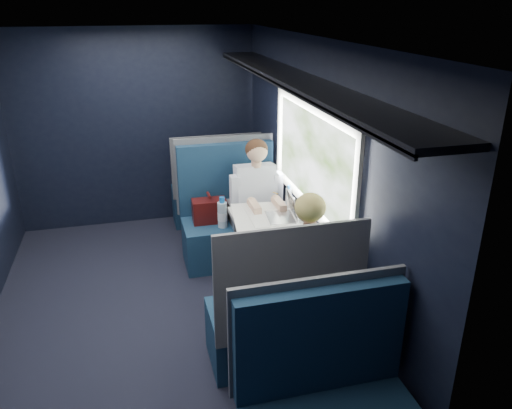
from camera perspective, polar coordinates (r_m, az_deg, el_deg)
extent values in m
cube|color=black|center=(4.58, -11.23, -12.22)|extent=(2.80, 4.20, 0.01)
cube|color=black|center=(4.32, 7.08, 3.15)|extent=(0.10, 4.20, 2.30)
cube|color=black|center=(6.10, -13.51, 8.41)|extent=(2.80, 0.10, 2.30)
cube|color=black|center=(2.17, -9.32, -18.72)|extent=(2.80, 0.10, 2.30)
cube|color=silver|center=(3.79, -14.02, 18.56)|extent=(2.80, 4.20, 0.10)
cube|color=beige|center=(4.14, 6.53, 10.87)|extent=(0.03, 1.84, 0.07)
cube|color=beige|center=(4.39, 6.05, -0.07)|extent=(0.03, 1.84, 0.07)
cube|color=beige|center=(3.48, 11.35, 1.01)|extent=(0.03, 0.07, 0.78)
cube|color=beige|center=(5.05, 2.76, 8.13)|extent=(0.03, 0.07, 0.78)
cube|color=black|center=(4.05, 4.53, 14.05)|extent=(0.36, 4.10, 0.04)
cube|color=black|center=(4.00, 2.14, 13.71)|extent=(0.02, 4.10, 0.03)
cube|color=red|center=(4.12, 6.68, 12.84)|extent=(0.01, 0.10, 0.12)
cylinder|color=#54565E|center=(4.49, -0.25, -7.12)|extent=(0.08, 0.08, 0.70)
cube|color=silver|center=(4.36, 2.04, -2.59)|extent=(0.62, 1.00, 0.04)
cube|color=#0E243D|center=(5.22, -2.69, -4.26)|extent=(1.00, 0.50, 0.45)
cube|color=#0E243D|center=(5.25, -3.49, 3.04)|extent=(1.00, 0.10, 0.75)
cube|color=#54565E|center=(5.30, -3.61, 3.48)|extent=(1.04, 0.03, 0.82)
cube|color=#54565E|center=(5.03, -2.64, -1.20)|extent=(0.06, 0.40, 0.20)
cube|color=#460F0F|center=(5.10, -5.35, -0.71)|extent=(0.35, 0.19, 0.24)
cylinder|color=#460F0F|center=(5.03, -5.42, 1.08)|extent=(0.03, 0.14, 0.03)
cylinder|color=silver|center=(4.97, -3.86, -1.17)|extent=(0.10, 0.10, 0.26)
cylinder|color=blue|center=(4.91, -3.91, 0.53)|extent=(0.05, 0.05, 0.06)
cube|color=#0E243D|center=(3.92, 2.22, -14.21)|extent=(1.00, 0.50, 0.45)
cube|color=#0E243D|center=(3.35, 3.85, -8.91)|extent=(1.00, 0.10, 0.75)
cube|color=#54565E|center=(3.29, 4.17, -9.02)|extent=(1.04, 0.03, 0.82)
cube|color=#54565E|center=(3.78, 2.07, -9.81)|extent=(0.06, 0.40, 0.20)
cube|color=#0E243D|center=(6.20, -4.81, 0.18)|extent=(1.00, 0.40, 0.45)
cube|color=#0E243D|center=(5.79, -4.57, 4.39)|extent=(1.00, 0.10, 0.66)
cube|color=#54565E|center=(5.73, -4.48, 4.42)|extent=(1.04, 0.03, 0.72)
cube|color=#0E243D|center=(2.94, 7.34, -15.11)|extent=(1.00, 0.10, 0.66)
cube|color=#54565E|center=(2.97, 6.96, -14.19)|extent=(1.04, 0.03, 0.72)
cube|color=black|center=(5.01, 0.38, -1.52)|extent=(0.36, 0.44, 0.16)
cube|color=black|center=(4.97, 0.96, -5.64)|extent=(0.32, 0.12, 0.45)
cube|color=silver|center=(5.06, -0.08, 1.78)|extent=(0.40, 0.29, 0.53)
cylinder|color=#D8A88C|center=(4.93, 0.03, 4.67)|extent=(0.10, 0.10, 0.06)
sphere|color=#D8A88C|center=(4.88, 0.09, 6.11)|extent=(0.21, 0.21, 0.21)
sphere|color=#382114|center=(4.89, 0.05, 6.32)|extent=(0.22, 0.22, 0.22)
cube|color=silver|center=(4.98, -2.42, 1.40)|extent=(0.09, 0.12, 0.34)
cube|color=silver|center=(5.08, 2.44, 1.84)|extent=(0.09, 0.12, 0.34)
cube|color=black|center=(3.93, 5.23, -8.86)|extent=(0.36, 0.44, 0.16)
cube|color=black|center=(4.25, 4.18, -11.03)|extent=(0.32, 0.12, 0.45)
cube|color=black|center=(3.68, 6.20, -6.77)|extent=(0.40, 0.29, 0.53)
cylinder|color=#D8A88C|center=(3.58, 6.17, -2.56)|extent=(0.10, 0.10, 0.06)
sphere|color=#D8A88C|center=(3.54, 6.14, -0.45)|extent=(0.21, 0.21, 0.21)
sphere|color=tan|center=(3.53, 6.24, -0.31)|extent=(0.22, 0.22, 0.22)
cube|color=black|center=(3.64, 2.71, -6.93)|extent=(0.09, 0.12, 0.34)
cube|color=black|center=(3.78, 9.13, -6.03)|extent=(0.09, 0.12, 0.34)
cube|color=tan|center=(3.57, 6.62, -5.54)|extent=(0.26, 0.07, 0.36)
cube|color=white|center=(4.45, 1.17, -1.76)|extent=(0.66, 0.88, 0.01)
cube|color=silver|center=(4.48, 2.79, -1.53)|extent=(0.26, 0.33, 0.01)
cube|color=silver|center=(4.47, 4.19, 0.02)|extent=(0.04, 0.31, 0.21)
cube|color=black|center=(4.47, 4.11, 0.01)|extent=(0.03, 0.27, 0.18)
cylinder|color=silver|center=(4.77, 3.74, 0.90)|extent=(0.06, 0.06, 0.16)
cylinder|color=blue|center=(4.73, 3.77, 1.99)|extent=(0.03, 0.03, 0.04)
cylinder|color=white|center=(4.71, 4.03, 0.18)|extent=(0.07, 0.07, 0.09)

